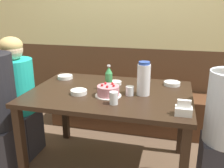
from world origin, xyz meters
TOP-DOWN VIEW (x-y plane):
  - ground_plane at (0.00, 0.00)m, footprint 12.00×12.00m
  - back_wall at (0.00, 1.05)m, footprint 4.80×0.04m
  - bench_seat at (0.00, 0.83)m, footprint 1.82×0.38m
  - dining_table at (0.00, 0.00)m, footprint 1.33×0.92m
  - birthday_cake at (0.01, -0.10)m, footprint 0.21×0.21m
  - water_pitcher at (0.28, -0.01)m, footprint 0.10×0.10m
  - soju_bottle at (-0.02, 0.04)m, footprint 0.06×0.06m
  - napkin_holder at (0.59, -0.33)m, footprint 0.11×0.08m
  - bowl_soup_white at (-0.52, 0.26)m, footprint 0.14×0.14m
  - bowl_rice_small at (0.50, 0.30)m, footprint 0.14×0.14m
  - bowl_side_dish at (-0.23, -0.12)m, footprint 0.13×0.13m
  - bowl_sauce_shallow at (0.00, 0.20)m, footprint 0.11×0.11m
  - glass_water_tall at (0.18, -0.05)m, footprint 0.07×0.07m
  - glass_tumbler_short at (0.10, -0.26)m, footprint 0.06×0.06m
  - person_pale_blue_shirt at (-0.93, 0.03)m, footprint 0.35×0.35m

SIDE VIEW (x-z plane):
  - ground_plane at x=0.00m, z-range 0.00..0.00m
  - bench_seat at x=0.00m, z-range 0.00..0.45m
  - person_pale_blue_shirt at x=-0.93m, z-range -0.01..1.16m
  - dining_table at x=0.00m, z-range 0.28..1.03m
  - bowl_sauce_shallow at x=0.00m, z-range 0.75..0.78m
  - bowl_rice_small at x=0.50m, z-range 0.75..0.78m
  - bowl_soup_white at x=-0.52m, z-range 0.75..0.78m
  - bowl_side_dish at x=-0.23m, z-range 0.75..0.78m
  - glass_water_tall at x=0.18m, z-range 0.75..0.82m
  - napkin_holder at x=0.59m, z-range 0.73..0.84m
  - birthday_cake at x=0.01m, z-range 0.74..0.84m
  - glass_tumbler_short at x=0.10m, z-range 0.75..0.84m
  - soju_bottle at x=-0.02m, z-range 0.74..0.95m
  - water_pitcher at x=0.28m, z-range 0.74..1.01m
  - back_wall at x=0.00m, z-range 0.00..2.50m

